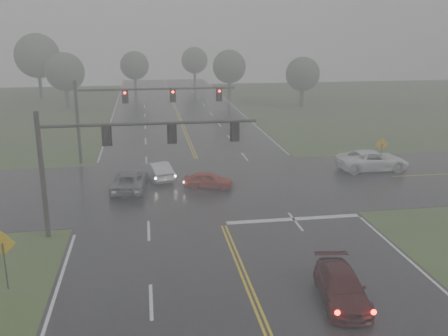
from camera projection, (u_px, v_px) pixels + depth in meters
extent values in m
cube|color=black|center=(211.00, 194.00, 35.86)|extent=(18.00, 160.00, 0.02)
cube|color=black|center=(207.00, 186.00, 37.76)|extent=(120.00, 14.00, 0.02)
cube|color=silver|center=(294.00, 219.00, 31.23)|extent=(8.50, 0.50, 0.01)
imported|color=#36090B|center=(341.00, 301.00, 22.01)|extent=(2.47, 4.80, 1.33)
imported|color=#9A1B0E|center=(208.00, 188.00, 37.24)|extent=(3.89, 2.36, 1.24)
imported|color=silver|center=(158.00, 179.00, 39.46)|extent=(2.53, 4.52, 1.41)
imported|color=#525559|center=(130.00, 190.00, 36.80)|extent=(2.88, 5.36, 1.43)
imported|color=white|center=(372.00, 170.00, 41.92)|extent=(5.97, 2.76, 1.66)
cylinder|color=black|center=(42.00, 176.00, 27.70)|extent=(0.28, 0.28, 7.28)
cylinder|color=black|center=(37.00, 126.00, 26.93)|extent=(0.18, 0.18, 0.81)
cylinder|color=black|center=(150.00, 124.00, 27.85)|extent=(12.09, 0.18, 0.18)
cube|color=black|center=(107.00, 136.00, 27.65)|extent=(0.34, 0.28, 1.06)
cube|color=black|center=(107.00, 135.00, 27.81)|extent=(0.56, 0.03, 1.26)
cube|color=black|center=(172.00, 134.00, 28.20)|extent=(0.34, 0.28, 1.06)
cube|color=black|center=(172.00, 133.00, 28.35)|extent=(0.56, 0.03, 1.26)
cube|color=black|center=(235.00, 131.00, 28.75)|extent=(0.34, 0.28, 1.06)
cube|color=black|center=(235.00, 131.00, 28.90)|extent=(0.56, 0.03, 1.26)
cylinder|color=black|center=(78.00, 123.00, 43.09)|extent=(0.28, 0.28, 7.24)
cylinder|color=black|center=(75.00, 90.00, 42.32)|extent=(0.18, 0.18, 0.80)
cylinder|color=black|center=(157.00, 89.00, 43.37)|extent=(13.76, 0.18, 0.18)
cube|color=black|center=(125.00, 97.00, 43.12)|extent=(0.34, 0.28, 1.06)
cube|color=black|center=(125.00, 96.00, 43.27)|extent=(0.55, 0.03, 1.26)
cylinder|color=#FF0C05|center=(125.00, 93.00, 42.87)|extent=(0.22, 0.06, 0.22)
cube|color=black|center=(173.00, 96.00, 43.74)|extent=(0.34, 0.28, 1.06)
cube|color=black|center=(173.00, 95.00, 43.89)|extent=(0.55, 0.03, 1.26)
cylinder|color=#FF0C05|center=(173.00, 92.00, 43.50)|extent=(0.22, 0.06, 0.22)
cube|color=black|center=(219.00, 95.00, 44.36)|extent=(0.34, 0.28, 1.06)
cube|color=black|center=(219.00, 94.00, 44.52)|extent=(0.55, 0.03, 1.26)
cylinder|color=#FF0C05|center=(220.00, 91.00, 44.12)|extent=(0.22, 0.06, 0.22)
cylinder|color=black|center=(5.00, 267.00, 22.68)|extent=(0.08, 0.08, 2.27)
cube|color=gold|center=(2.00, 243.00, 22.40)|extent=(1.18, 0.26, 1.19)
cylinder|color=black|center=(381.00, 157.00, 41.84)|extent=(0.07, 0.07, 2.18)
cube|color=gold|center=(382.00, 144.00, 41.57)|extent=(1.13, 0.27, 1.14)
cylinder|color=#342B22|center=(67.00, 98.00, 72.20)|extent=(0.57, 0.57, 3.09)
sphere|color=#394E34|center=(65.00, 72.00, 71.16)|extent=(5.50, 5.50, 5.50)
cylinder|color=#342B22|center=(229.00, 90.00, 82.24)|extent=(0.50, 0.50, 3.06)
sphere|color=#394E34|center=(229.00, 67.00, 81.21)|extent=(5.44, 5.44, 5.44)
cylinder|color=#342B22|center=(135.00, 85.00, 89.30)|extent=(0.51, 0.51, 2.85)
sphere|color=#394E34|center=(134.00, 65.00, 88.34)|extent=(5.06, 5.06, 5.06)
cylinder|color=#342B22|center=(302.00, 97.00, 74.20)|extent=(0.60, 0.60, 2.82)
sphere|color=#394E34|center=(303.00, 74.00, 73.25)|extent=(5.01, 5.01, 5.01)
cylinder|color=#342B22|center=(40.00, 86.00, 82.22)|extent=(0.57, 0.57, 4.05)
sphere|color=#394E34|center=(37.00, 56.00, 80.86)|extent=(7.21, 7.21, 7.21)
cylinder|color=#342B22|center=(195.00, 79.00, 99.80)|extent=(0.51, 0.51, 2.95)
sphere|color=#394E34|center=(194.00, 60.00, 98.81)|extent=(5.24, 5.24, 5.24)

